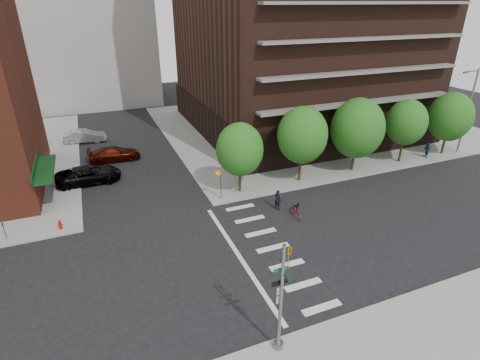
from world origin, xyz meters
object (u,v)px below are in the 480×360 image
Objects in this scene: scooter at (296,212)px; parked_car_black at (89,175)px; traffic_signal at (281,307)px; parked_car_maroon at (114,154)px; pedestrian_far at (426,150)px; fire_hydrant at (60,224)px; parked_car_silver at (85,136)px; dog_walker at (278,200)px.

parked_car_black is at bearing 145.04° from scooter.
traffic_signal is 3.50× the size of scooter.
parked_car_black is 19.39m from scooter.
parked_car_black reaches higher than parked_car_maroon.
pedestrian_far is at bearing -110.12° from parked_car_maroon.
scooter is at bearing -15.70° from fire_hydrant.
scooter is (14.75, -24.44, -0.33)m from parked_car_silver.
traffic_signal is 3.52× the size of dog_walker.
fire_hydrant is at bearing 159.31° from parked_car_maroon.
traffic_signal reaches higher than parked_car_silver.
traffic_signal is 3.69× the size of pedestrian_far.
dog_walker reaches higher than scooter.
dog_walker is (-0.82, 1.65, 0.40)m from scooter.
parked_car_maroon is 3.23× the size of pedestrian_far.
dog_walker is 19.95m from pedestrian_far.
fire_hydrant is 16.53m from dog_walker.
parked_car_maroon is (2.70, 4.68, -0.03)m from parked_car_black.
traffic_signal is at bearing -118.22° from scooter.
fire_hydrant is at bearing 161.70° from parked_car_black.
parked_car_black is 17.71m from dog_walker.
parked_car_silver is (-7.73, 34.94, -1.92)m from traffic_signal.
fire_hydrant is 8.13m from parked_car_black.
fire_hydrant is 17.71m from scooter.
traffic_signal is at bearing -168.58° from parked_car_maroon.
parked_car_black is 34.35m from pedestrian_far.
parked_car_black is at bearing 29.09° from dog_walker.
parked_car_black is at bearing 73.56° from fire_hydrant.
traffic_signal is 1.14× the size of parked_car_maroon.
fire_hydrant is 0.45× the size of pedestrian_far.
pedestrian_far reaches higher than scooter.
dog_walker reaches higher than parked_car_black.
scooter is 1.05× the size of pedestrian_far.
pedestrian_far is at bearing 31.39° from traffic_signal.
parked_car_maroon reaches higher than fire_hydrant.
dog_walker is at bearing -143.14° from parked_car_maroon.
pedestrian_far reaches higher than parked_car_silver.
traffic_signal is 28.29m from parked_car_maroon.
parked_car_black is 3.37× the size of dog_walker.
parked_car_silver is (2.30, 19.65, 0.22)m from fire_hydrant.
dog_walker is (13.93, -22.79, 0.08)m from parked_car_silver.
parked_car_silver is at bearing -97.95° from pedestrian_far.
parked_car_black is (-7.73, 23.09, -1.90)m from traffic_signal.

